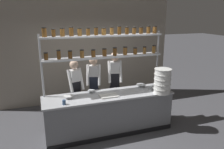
% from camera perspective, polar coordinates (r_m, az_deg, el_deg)
% --- Properties ---
extents(ground_plane, '(40.00, 40.00, 0.00)m').
position_cam_1_polar(ground_plane, '(5.36, -0.77, -14.41)').
color(ground_plane, '#4C4C51').
extents(back_wall, '(5.35, 0.12, 3.19)m').
position_cam_1_polar(back_wall, '(6.77, -6.49, 6.36)').
color(back_wall, '#9E9384').
rests_on(back_wall, ground_plane).
extents(prep_counter, '(2.95, 0.76, 0.92)m').
position_cam_1_polar(prep_counter, '(5.14, -0.78, -9.99)').
color(prep_counter, gray).
rests_on(prep_counter, ground_plane).
extents(spice_shelf_unit, '(2.83, 0.28, 2.42)m').
position_cam_1_polar(spice_shelf_unit, '(4.99, -2.13, 7.11)').
color(spice_shelf_unit, '#B7BABF').
rests_on(spice_shelf_unit, ground_plane).
extents(chef_left, '(0.41, 0.34, 1.63)m').
position_cam_1_polar(chef_left, '(5.34, -9.58, -3.65)').
color(chef_left, black).
rests_on(chef_left, ground_plane).
extents(chef_center, '(0.41, 0.35, 1.65)m').
position_cam_1_polar(chef_center, '(5.64, -4.76, -2.28)').
color(chef_center, black).
rests_on(chef_center, ground_plane).
extents(chef_right, '(0.41, 0.33, 1.74)m').
position_cam_1_polar(chef_right, '(5.68, 0.71, -1.42)').
color(chef_right, black).
rests_on(chef_right, ground_plane).
extents(container_stack, '(0.38, 0.38, 0.57)m').
position_cam_1_polar(container_stack, '(5.07, 13.03, -1.68)').
color(container_stack, white).
rests_on(container_stack, prep_counter).
extents(cutting_board, '(0.40, 0.26, 0.02)m').
position_cam_1_polar(cutting_board, '(4.84, -0.83, -5.58)').
color(cutting_board, silver).
rests_on(cutting_board, prep_counter).
extents(prep_bowl_near_left, '(0.22, 0.22, 0.06)m').
position_cam_1_polar(prep_bowl_near_left, '(4.82, -11.23, -5.77)').
color(prep_bowl_near_left, white).
rests_on(prep_bowl_near_left, prep_counter).
extents(prep_bowl_center_front, '(0.17, 0.17, 0.05)m').
position_cam_1_polar(prep_bowl_center_front, '(5.09, -5.41, -4.42)').
color(prep_bowl_center_front, silver).
rests_on(prep_bowl_center_front, prep_counter).
extents(prep_bowl_center_back, '(0.24, 0.24, 0.07)m').
position_cam_1_polar(prep_bowl_center_back, '(5.46, 7.57, -2.94)').
color(prep_bowl_center_back, silver).
rests_on(prep_bowl_center_back, prep_counter).
extents(serving_cup_front, '(0.07, 0.07, 0.10)m').
position_cam_1_polar(serving_cup_front, '(4.51, -12.41, -7.11)').
color(serving_cup_front, '#334C70').
rests_on(serving_cup_front, prep_counter).
extents(serving_cup_by_board, '(0.07, 0.07, 0.09)m').
position_cam_1_polar(serving_cup_by_board, '(5.30, 10.01, -3.49)').
color(serving_cup_by_board, '#B2B7BC').
rests_on(serving_cup_by_board, prep_counter).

